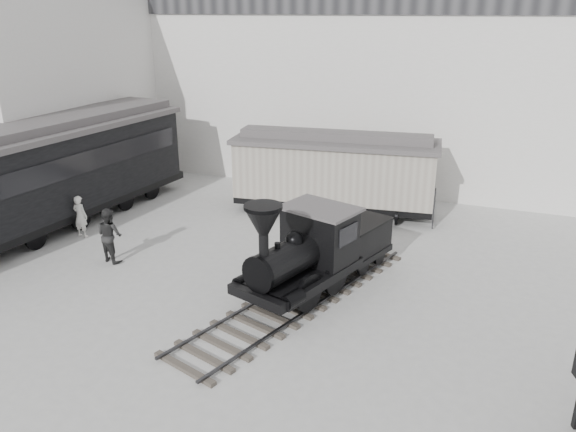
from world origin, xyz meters
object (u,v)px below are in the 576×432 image
at_px(boxcar, 334,171).
at_px(locomotive, 313,255).
at_px(visitor_b, 110,235).
at_px(visitor_a, 80,216).
at_px(passenger_coach, 42,176).

bearing_deg(boxcar, locomotive, -84.94).
distance_m(locomotive, visitor_b, 7.24).
height_order(visitor_a, visitor_b, visitor_b).
bearing_deg(passenger_coach, boxcar, 36.84).
relative_size(locomotive, passenger_coach, 0.64).
bearing_deg(visitor_a, locomotive, 173.03).
bearing_deg(visitor_a, visitor_b, 149.42).
height_order(boxcar, visitor_b, boxcar).
relative_size(boxcar, visitor_a, 5.38).
bearing_deg(visitor_b, passenger_coach, -5.09).
distance_m(locomotive, visitor_a, 9.78).
height_order(locomotive, visitor_b, locomotive).
xyz_separation_m(locomotive, visitor_b, (-7.23, -0.40, -0.28)).
bearing_deg(locomotive, visitor_a, -168.54).
height_order(boxcar, passenger_coach, passenger_coach).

